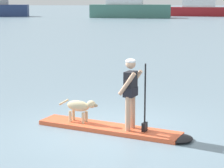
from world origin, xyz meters
TOP-DOWN VIEW (x-y plane):
  - ground_plane at (0.00, 0.00)m, footprint 400.00×400.00m
  - paddleboard at (0.21, -0.08)m, footprint 3.70×1.97m
  - person_paddler at (0.53, -0.21)m, footprint 0.68×0.59m
  - dog at (-0.71, 0.28)m, footprint 1.01×0.46m
  - moored_boat_outer at (-2.31, 61.58)m, footprint 13.06×3.98m
  - moored_boat_port at (10.31, 69.23)m, footprint 12.92×4.38m

SIDE VIEW (x-z plane):
  - ground_plane at x=0.00m, z-range 0.00..0.00m
  - paddleboard at x=0.21m, z-range 0.00..0.10m
  - dog at x=-0.71m, z-range 0.20..0.76m
  - person_paddler at x=0.53m, z-range 0.22..1.83m
  - moored_boat_port at x=10.31m, z-range -0.80..3.63m
  - moored_boat_outer at x=-2.31m, z-range -3.95..7.15m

